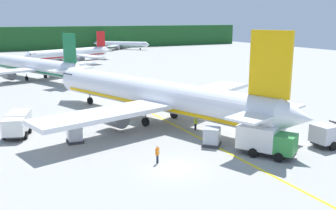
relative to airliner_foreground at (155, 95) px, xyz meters
name	(u,v)px	position (x,y,z in m)	size (l,w,h in m)	color
ground	(61,86)	(-5.32, 32.63, -3.49)	(240.00, 320.00, 0.20)	#999993
distant_treeline	(12,39)	(-5.32, 125.73, 1.43)	(216.00, 6.00, 9.63)	#1E5123
airliner_foreground	(155,95)	(0.00, 0.00, 0.00)	(33.80, 40.32, 11.90)	white
airliner_mid_apron	(33,66)	(-8.65, 43.79, -0.47)	(28.84, 34.32, 10.24)	white
airliner_far_taxiway	(71,54)	(6.49, 74.08, -0.84)	(29.83, 25.09, 8.95)	silver
airliner_distant	(121,44)	(36.87, 113.21, -1.26)	(20.53, 19.83, 7.47)	silver
service_truck_fuel	(330,135)	(11.90, -17.34, -2.22)	(6.73, 2.57, 2.67)	silver
service_truck_catering	(265,140)	(4.00, -16.46, -1.82)	(4.74, 5.82, 2.85)	#338C3F
service_truck_pushback	(17,123)	(-16.54, 1.24, -1.94)	(3.74, 5.74, 2.52)	white
cargo_container_near	(212,137)	(1.05, -11.63, -2.42)	(2.52, 2.52, 2.05)	#333338
cargo_container_mid	(75,134)	(-11.40, -4.16, -2.47)	(1.75, 1.75, 1.94)	#333338
crew_marshaller	(196,122)	(2.48, -5.99, -2.43)	(0.30, 0.62, 1.64)	#191E33
crew_loader_left	(157,153)	(-6.15, -13.57, -2.40)	(0.50, 0.47, 1.68)	#191E33
apron_guide_line	(180,128)	(1.27, -4.46, -3.39)	(0.30, 60.00, 0.01)	yellow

